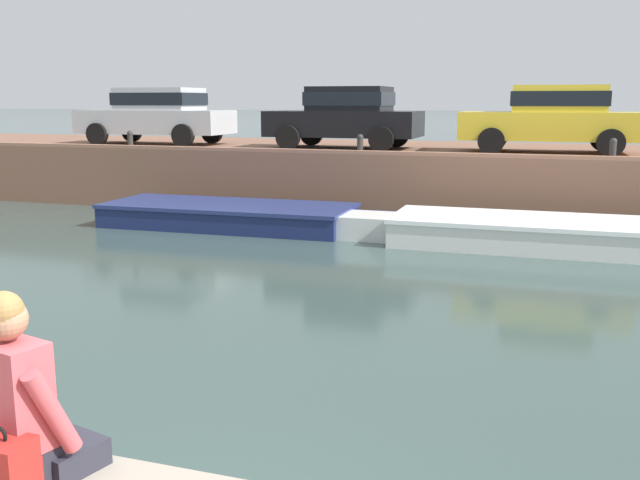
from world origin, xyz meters
The scene contains 13 objects.
ground_plane centered at (0.00, 6.36, 0.00)m, with size 400.00×400.00×0.00m, color #384C47.
far_quay_wall centered at (0.00, 15.72, 0.76)m, with size 60.00×6.00×1.52m, color brown.
far_wall_coping centered at (0.00, 12.84, 1.56)m, with size 60.00×0.24×0.08m, color #9F6C52.
boat_moored_west_navy centered at (-4.51, 11.03, 0.25)m, with size 6.53×2.22×0.50m.
boat_moored_central_white centered at (1.52, 10.82, 0.27)m, with size 6.68×2.08×0.54m.
car_leftmost_silver centered at (-8.66, 14.64, 2.36)m, with size 4.25×1.98×1.54m.
car_left_inner_black centered at (-3.18, 14.64, 2.36)m, with size 3.84×2.03×1.54m.
car_centre_yellow centered at (1.81, 14.64, 2.36)m, with size 4.13×2.10×1.54m.
mooring_bollard_west centered at (-8.46, 12.97, 1.76)m, with size 0.15×0.15×0.45m.
mooring_bollard_mid centered at (-2.35, 12.97, 1.76)m, with size 0.15×0.15×0.45m.
mooring_bollard_east centered at (3.04, 12.97, 1.76)m, with size 0.15×0.15×0.45m.
person_seated_right centered at (-0.33, -0.34, 1.26)m, with size 0.58×0.60×0.96m.
backpack_on_ledge centered at (-0.25, -0.57, 1.05)m, with size 0.28×0.24×0.41m.
Camera 1 is at (2.04, -2.91, 2.71)m, focal length 40.00 mm.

